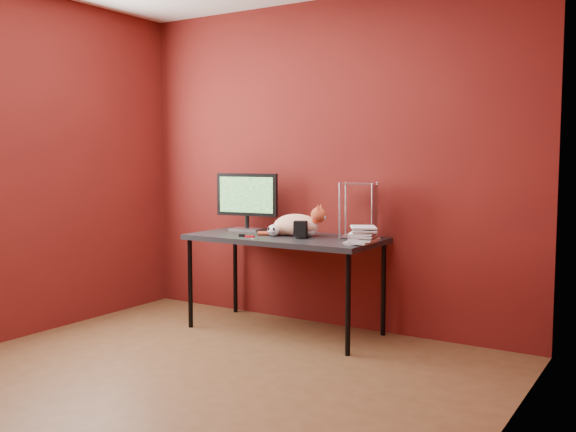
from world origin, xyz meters
The scene contains 11 objects.
room centered at (0.00, 0.00, 1.45)m, with size 3.52×3.52×2.61m.
desk centered at (-0.15, 1.37, 0.70)m, with size 1.50×0.70×0.75m.
monitor centered at (-0.62, 1.53, 1.01)m, with size 0.55×0.21×0.47m.
cat centered at (-0.07, 1.42, 0.84)m, with size 0.52×0.26×0.25m.
skull_mug centered at (-0.21, 1.31, 0.80)m, with size 0.09×0.09×0.09m.
speaker centered at (0.03, 1.31, 0.81)m, with size 0.12×0.11×0.13m.
book_stack centered at (0.48, 1.26, 1.44)m, with size 0.26×0.28×1.38m.
wire_rack centered at (0.39, 1.56, 0.96)m, with size 0.28×0.25×0.42m.
pocket_knife centered at (-0.33, 1.16, 0.76)m, with size 0.08×0.02×0.02m, color maroon.
black_gadget centered at (-0.40, 1.16, 0.76)m, with size 0.04×0.03×0.02m, color black.
washer centered at (-0.24, 1.10, 0.75)m, with size 0.05×0.05×0.00m, color silver.
Camera 1 is at (2.47, -2.79, 1.35)m, focal length 40.00 mm.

